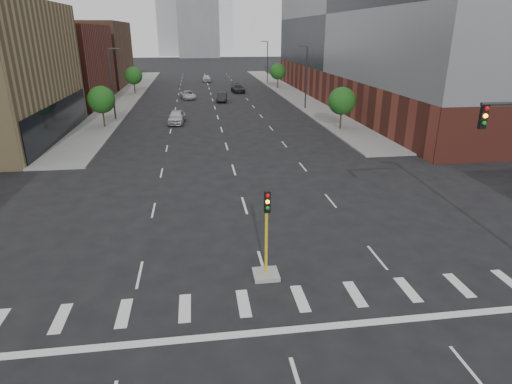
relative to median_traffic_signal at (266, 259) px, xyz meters
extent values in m
cube|color=gray|center=(-15.00, 65.03, -0.90)|extent=(5.00, 92.00, 0.15)
cube|color=gray|center=(15.00, 65.03, -0.90)|extent=(5.00, 92.00, 0.15)
cube|color=brown|center=(-27.50, 57.03, 5.03)|extent=(20.00, 22.00, 12.00)
cube|color=brown|center=(-27.50, 83.03, 5.53)|extent=(20.00, 24.00, 13.00)
cube|color=brown|center=(29.50, 51.03, 1.53)|extent=(24.00, 70.00, 5.00)
cube|color=slate|center=(29.50, 51.03, 12.53)|extent=(24.00, 70.00, 17.00)
cube|color=slate|center=(0.00, 191.03, 21.03)|extent=(18.00, 18.00, 44.00)
cube|color=#999993|center=(0.00, 0.03, -0.87)|extent=(1.20, 1.20, 0.20)
cylinder|color=gold|center=(0.00, 0.03, 0.83)|extent=(0.14, 0.14, 3.20)
cube|color=black|center=(0.00, -0.15, 2.93)|extent=(0.28, 0.18, 1.00)
sphere|color=red|center=(0.00, -0.25, 3.28)|extent=(0.18, 0.18, 0.18)
sphere|color=orange|center=(0.00, -0.25, 2.98)|extent=(0.18, 0.18, 0.18)
sphere|color=#0C7F19|center=(0.00, -0.25, 2.68)|extent=(0.18, 0.18, 0.18)
cube|color=black|center=(8.70, -1.47, 6.73)|extent=(0.28, 0.18, 1.00)
sphere|color=red|center=(8.70, -1.59, 7.08)|extent=(0.18, 0.18, 0.18)
sphere|color=orange|center=(8.70, -1.59, 6.78)|extent=(0.18, 0.18, 0.18)
sphere|color=#0C7F19|center=(8.70, -1.59, 6.48)|extent=(0.18, 0.18, 0.18)
cylinder|color=#2D2D30|center=(13.50, 46.03, 3.53)|extent=(0.20, 0.20, 9.00)
cube|color=#2D2D30|center=(12.70, 46.03, 8.03)|extent=(1.40, 0.22, 0.15)
cylinder|color=#2D2D30|center=(13.50, 81.03, 3.53)|extent=(0.20, 0.20, 9.00)
cube|color=#2D2D30|center=(12.70, 81.03, 8.03)|extent=(1.40, 0.22, 0.15)
cylinder|color=#2D2D30|center=(-13.50, 41.03, 3.53)|extent=(0.20, 0.20, 9.00)
cube|color=#2D2D30|center=(-12.70, 41.03, 8.03)|extent=(1.40, 0.22, 0.15)
cylinder|color=#382619|center=(-14.00, 36.03, 0.05)|extent=(0.20, 0.20, 1.75)
sphere|color=#134916|center=(-14.00, 36.03, 2.43)|extent=(3.20, 3.20, 3.20)
cylinder|color=#382619|center=(-14.00, 66.03, 0.05)|extent=(0.20, 0.20, 1.75)
sphere|color=#134916|center=(-14.00, 66.03, 2.43)|extent=(3.20, 3.20, 3.20)
cylinder|color=#382619|center=(14.00, 31.03, 0.05)|extent=(0.20, 0.20, 1.75)
sphere|color=#134916|center=(14.00, 31.03, 2.43)|extent=(3.20, 3.20, 3.20)
cylinder|color=#382619|center=(14.00, 71.03, 0.05)|extent=(0.20, 0.20, 1.75)
sphere|color=#134916|center=(14.00, 71.03, 2.43)|extent=(3.20, 3.20, 3.20)
imported|color=silver|center=(-5.40, 37.55, -0.14)|extent=(2.39, 5.03, 1.66)
imported|color=black|center=(1.50, 54.95, -0.22)|extent=(2.10, 4.71, 1.50)
imported|color=beige|center=(-4.17, 59.02, -0.31)|extent=(2.96, 5.07, 1.33)
imported|color=black|center=(5.26, 66.12, -0.22)|extent=(2.56, 5.35, 1.50)
imported|color=silver|center=(-0.08, 85.95, -0.20)|extent=(1.95, 4.58, 1.54)
camera|label=1|loc=(-2.93, -17.41, 9.97)|focal=30.00mm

